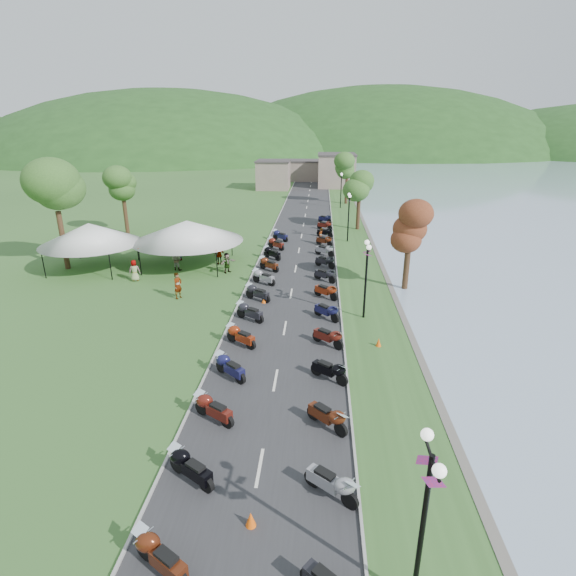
{
  "coord_description": "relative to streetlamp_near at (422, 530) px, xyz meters",
  "views": [
    {
      "loc": [
        1.99,
        -9.13,
        11.99
      ],
      "look_at": [
        -0.07,
        19.69,
        1.3
      ],
      "focal_mm": 28.0,
      "sensor_mm": 36.0,
      "label": 1
    }
  ],
  "objects": [
    {
      "name": "pedestrian_a",
      "position": [
        -12.79,
        21.1,
        -2.5
      ],
      "size": [
        0.8,
        0.87,
        1.94
      ],
      "primitive_type": "imported",
      "rotation": [
        0.0,
        0.0,
        1.06
      ],
      "color": "slate",
      "rests_on": "ground"
    },
    {
      "name": "streetlamp_near",
      "position": [
        0.0,
        0.0,
        0.0
      ],
      "size": [
        1.4,
        1.4,
        5.0
      ],
      "primitive_type": null,
      "color": "black",
      "rests_on": "ground"
    },
    {
      "name": "traffic_cone_near",
      "position": [
        -4.65,
        2.03,
        -2.23
      ],
      "size": [
        0.35,
        0.35,
        0.55
      ],
      "primitive_type": "cone",
      "color": "#F2590C",
      "rests_on": "ground"
    },
    {
      "name": "tree_lakeside",
      "position": [
        3.91,
        24.34,
        1.2
      ],
      "size": [
        2.67,
        2.67,
        7.41
      ],
      "primitive_type": null,
      "color": "#40722B",
      "rests_on": "ground"
    },
    {
      "name": "road",
      "position": [
        -4.71,
        40.57,
        -2.49
      ],
      "size": [
        7.0,
        120.0,
        0.02
      ],
      "primitive_type": "cube",
      "color": "#313133",
      "rests_on": "ground"
    },
    {
      "name": "hills_backdrop",
      "position": [
        -4.71,
        200.57,
        -2.5
      ],
      "size": [
        360.0,
        120.0,
        76.0
      ],
      "primitive_type": null,
      "color": "#285621",
      "rests_on": "ground"
    },
    {
      "name": "pedestrian_b",
      "position": [
        -14.91,
        27.58,
        -2.5
      ],
      "size": [
        0.99,
        0.69,
        1.84
      ],
      "primitive_type": "imported",
      "rotation": [
        0.0,
        0.0,
        2.9
      ],
      "color": "slate",
      "rests_on": "ground"
    },
    {
      "name": "ground",
      "position": [
        -4.71,
        0.57,
        -2.5
      ],
      "size": [
        400.0,
        400.0,
        0.0
      ],
      "primitive_type": "plane",
      "color": "#417331",
      "rests_on": "ground"
    },
    {
      "name": "tree_park_left",
      "position": [
        -24.55,
        27.31,
        3.19
      ],
      "size": [
        4.1,
        4.1,
        11.38
      ],
      "primitive_type": null,
      "color": "#40722B",
      "rests_on": "ground"
    },
    {
      "name": "vendor_tent_main",
      "position": [
        -14.23,
        29.16,
        -0.5
      ],
      "size": [
        6.44,
        6.44,
        4.0
      ],
      "primitive_type": null,
      "color": "white",
      "rests_on": "ground"
    },
    {
      "name": "moto_row_right",
      "position": [
        -2.15,
        23.71,
        -1.95
      ],
      "size": [
        2.6,
        50.35,
        1.1
      ],
      "primitive_type": null,
      "color": "#331411",
      "rests_on": "ground"
    },
    {
      "name": "moto_row_left",
      "position": [
        -6.97,
        15.84,
        -1.95
      ],
      "size": [
        2.6,
        47.32,
        1.1
      ],
      "primitive_type": null,
      "color": "#331411",
      "rests_on": "ground"
    },
    {
      "name": "vendor_tent_side",
      "position": [
        -22.2,
        27.49,
        -0.5
      ],
      "size": [
        5.59,
        5.59,
        4.0
      ],
      "primitive_type": null,
      "color": "white",
      "rests_on": "ground"
    },
    {
      "name": "pedestrian_c",
      "position": [
        -15.52,
        30.48,
        -2.5
      ],
      "size": [
        1.04,
        1.16,
        1.72
      ],
      "primitive_type": "imported",
      "rotation": [
        0.0,
        0.0,
        5.37
      ],
      "color": "slate",
      "rests_on": "ground"
    },
    {
      "name": "far_building",
      "position": [
        -6.71,
        85.57,
        0.0
      ],
      "size": [
        18.0,
        16.0,
        5.0
      ],
      "primitive_type": "cube",
      "color": "gray",
      "rests_on": "ground"
    }
  ]
}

